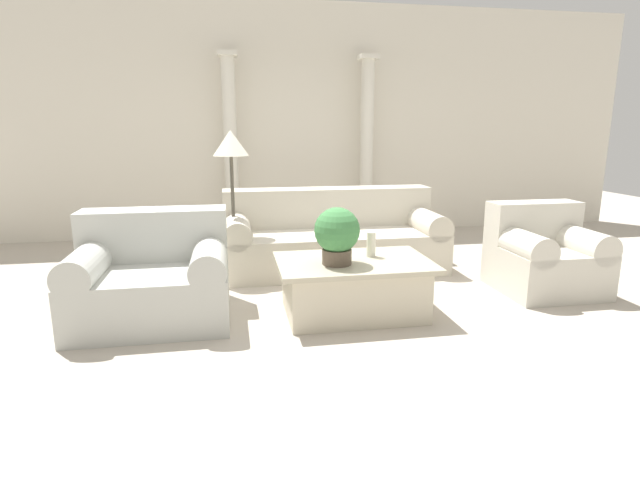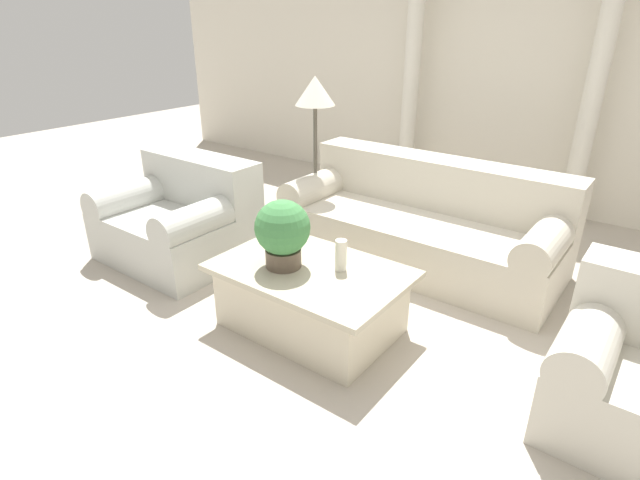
{
  "view_description": "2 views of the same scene",
  "coord_description": "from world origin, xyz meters",
  "px_view_note": "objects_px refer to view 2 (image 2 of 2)",
  "views": [
    {
      "loc": [
        -0.99,
        -4.23,
        1.52
      ],
      "look_at": [
        -0.23,
        -0.03,
        0.56
      ],
      "focal_mm": 28.0,
      "sensor_mm": 36.0,
      "label": 1
    },
    {
      "loc": [
        1.79,
        -2.68,
        1.97
      ],
      "look_at": [
        -0.22,
        -0.03,
        0.47
      ],
      "focal_mm": 28.0,
      "sensor_mm": 36.0,
      "label": 2
    }
  ],
  "objects_px": {
    "sofa_long": "(423,223)",
    "potted_plant": "(283,231)",
    "floor_lamp": "(315,100)",
    "coffee_table": "(311,297)",
    "loveseat": "(181,217)"
  },
  "relations": [
    {
      "from": "loveseat",
      "to": "coffee_table",
      "type": "height_order",
      "value": "loveseat"
    },
    {
      "from": "sofa_long",
      "to": "potted_plant",
      "type": "distance_m",
      "value": 1.58
    },
    {
      "from": "loveseat",
      "to": "potted_plant",
      "type": "xyz_separation_m",
      "value": [
        1.46,
        -0.31,
        0.35
      ]
    },
    {
      "from": "sofa_long",
      "to": "coffee_table",
      "type": "relative_size",
      "value": 1.86
    },
    {
      "from": "coffee_table",
      "to": "potted_plant",
      "type": "relative_size",
      "value": 2.75
    },
    {
      "from": "floor_lamp",
      "to": "loveseat",
      "type": "bearing_deg",
      "value": -122.12
    },
    {
      "from": "coffee_table",
      "to": "floor_lamp",
      "type": "xyz_separation_m",
      "value": [
        -0.95,
        1.29,
        1.05
      ]
    },
    {
      "from": "potted_plant",
      "to": "floor_lamp",
      "type": "relative_size",
      "value": 0.3
    },
    {
      "from": "sofa_long",
      "to": "potted_plant",
      "type": "relative_size",
      "value": 5.13
    },
    {
      "from": "sofa_long",
      "to": "potted_plant",
      "type": "height_order",
      "value": "potted_plant"
    },
    {
      "from": "floor_lamp",
      "to": "sofa_long",
      "type": "bearing_deg",
      "value": 7.34
    },
    {
      "from": "coffee_table",
      "to": "sofa_long",
      "type": "bearing_deg",
      "value": 85.56
    },
    {
      "from": "coffee_table",
      "to": "potted_plant",
      "type": "xyz_separation_m",
      "value": [
        -0.16,
        -0.08,
        0.47
      ]
    },
    {
      "from": "coffee_table",
      "to": "potted_plant",
      "type": "distance_m",
      "value": 0.51
    },
    {
      "from": "floor_lamp",
      "to": "coffee_table",
      "type": "bearing_deg",
      "value": -53.58
    }
  ]
}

